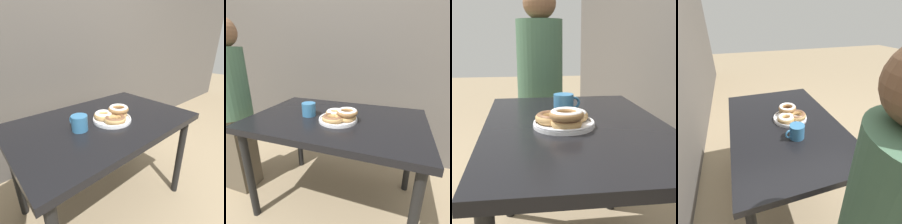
# 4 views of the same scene
# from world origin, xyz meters

# --- Properties ---
(ground_plane) EXTENTS (14.00, 14.00, 0.00)m
(ground_plane) POSITION_xyz_m (0.00, 0.00, 0.00)
(ground_plane) COLOR #937F60
(dining_table) EXTENTS (1.14, 0.75, 0.71)m
(dining_table) POSITION_xyz_m (0.00, 0.35, 0.63)
(dining_table) COLOR black
(dining_table) RESTS_ON ground_plane
(donut_plate) EXTENTS (0.25, 0.26, 0.08)m
(donut_plate) POSITION_xyz_m (0.04, 0.29, 0.75)
(donut_plate) COLOR white
(donut_plate) RESTS_ON dining_table
(coffee_mug) EXTENTS (0.09, 0.13, 0.09)m
(coffee_mug) POSITION_xyz_m (-0.19, 0.32, 0.76)
(coffee_mug) COLOR teal
(coffee_mug) RESTS_ON dining_table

